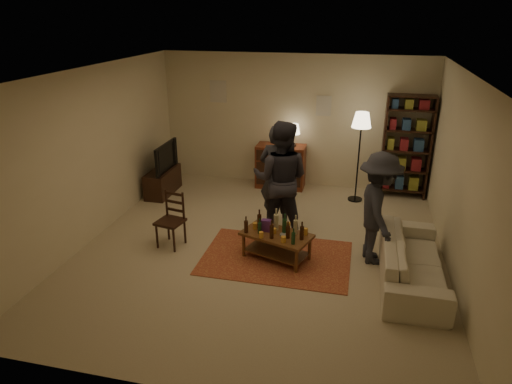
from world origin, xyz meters
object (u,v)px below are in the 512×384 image
(dresser, at_px, (281,165))
(person_by_sofa, at_px, (378,209))
(coffee_table, at_px, (276,236))
(person_right, at_px, (281,179))
(tv_stand, at_px, (163,175))
(floor_lamp, at_px, (361,126))
(bookshelf, at_px, (406,146))
(sofa, at_px, (412,261))
(person_left, at_px, (278,177))
(dining_chair, at_px, (172,218))

(dresser, distance_m, person_by_sofa, 3.30)
(coffee_table, bearing_deg, person_right, 96.86)
(tv_stand, bearing_deg, person_right, -24.61)
(coffee_table, xyz_separation_m, floor_lamp, (1.09, 2.57, 1.10))
(bookshelf, distance_m, sofa, 3.26)
(person_left, bearing_deg, coffee_table, 113.96)
(person_right, bearing_deg, dresser, -79.24)
(dining_chair, bearing_deg, dresser, 78.14)
(tv_stand, distance_m, dresser, 2.43)
(bookshelf, distance_m, person_by_sofa, 2.81)
(bookshelf, height_order, person_right, bookshelf)
(dining_chair, height_order, dresser, dresser)
(coffee_table, xyz_separation_m, person_left, (-0.20, 1.10, 0.52))
(dresser, bearing_deg, person_right, -80.08)
(person_by_sofa, bearing_deg, dresser, 23.18)
(floor_lamp, distance_m, person_by_sofa, 2.41)
(coffee_table, height_order, person_left, person_left)
(bookshelf, relative_size, floor_lamp, 1.16)
(coffee_table, distance_m, tv_stand, 3.40)
(floor_lamp, relative_size, person_left, 0.97)
(dining_chair, xyz_separation_m, person_by_sofa, (3.10, 0.21, 0.37))
(bookshelf, bearing_deg, person_by_sofa, -101.24)
(dining_chair, bearing_deg, person_left, 45.81)
(tv_stand, xyz_separation_m, person_by_sofa, (4.14, -1.76, 0.45))
(coffee_table, relative_size, floor_lamp, 0.65)
(person_left, bearing_deg, sofa, 162.97)
(sofa, distance_m, person_right, 2.35)
(dining_chair, relative_size, bookshelf, 0.44)
(bookshelf, bearing_deg, person_left, -138.45)
(coffee_table, xyz_separation_m, sofa, (1.92, -0.16, -0.07))
(dresser, distance_m, sofa, 3.93)
(sofa, relative_size, person_right, 1.09)
(bookshelf, xyz_separation_m, floor_lamp, (-0.88, -0.45, 0.45))
(bookshelf, xyz_separation_m, person_by_sofa, (-0.55, -2.74, -0.20))
(coffee_table, xyz_separation_m, person_right, (-0.10, 0.84, 0.58))
(coffee_table, distance_m, dining_chair, 1.69)
(bookshelf, relative_size, person_left, 1.12)
(tv_stand, height_order, dresser, dresser)
(floor_lamp, xyz_separation_m, person_by_sofa, (0.33, -2.30, -0.64))
(bookshelf, bearing_deg, sofa, -90.82)
(person_by_sofa, bearing_deg, floor_lamp, -3.79)
(coffee_table, bearing_deg, sofa, -4.71)
(dining_chair, bearing_deg, person_right, 36.98)
(floor_lamp, height_order, person_right, person_right)
(dining_chair, xyz_separation_m, tv_stand, (-1.04, 1.98, -0.08))
(sofa, xyz_separation_m, person_right, (-2.02, 1.00, 0.65))
(bookshelf, bearing_deg, floor_lamp, -152.94)
(floor_lamp, bearing_deg, tv_stand, -172.07)
(person_left, bearing_deg, tv_stand, -6.79)
(person_left, bearing_deg, bookshelf, -124.79)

